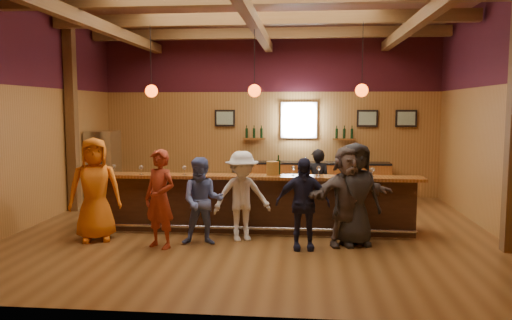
% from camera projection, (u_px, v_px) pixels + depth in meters
% --- Properties ---
extents(room, '(9.04, 9.00, 4.52)m').
position_uv_depth(room, '(255.00, 64.00, 9.43)').
color(room, brown).
rests_on(room, ground).
extents(bar_counter, '(6.30, 1.07, 1.11)m').
position_uv_depth(bar_counter, '(256.00, 203.00, 9.80)').
color(bar_counter, black).
rests_on(bar_counter, ground).
extents(back_bar_cabinet, '(4.00, 0.52, 0.95)m').
position_uv_depth(back_bar_cabinet, '(313.00, 180.00, 13.22)').
color(back_bar_cabinet, brown).
rests_on(back_bar_cabinet, ground).
extents(window, '(0.95, 0.09, 0.95)m').
position_uv_depth(window, '(299.00, 120.00, 13.32)').
color(window, silver).
rests_on(window, room).
extents(framed_pictures, '(5.35, 0.05, 0.45)m').
position_uv_depth(framed_pictures, '(332.00, 118.00, 13.22)').
color(framed_pictures, black).
rests_on(framed_pictures, room).
extents(wine_shelves, '(3.00, 0.18, 0.30)m').
position_uv_depth(wine_shelves, '(299.00, 136.00, 13.30)').
color(wine_shelves, brown).
rests_on(wine_shelves, room).
extents(pendant_lights, '(4.24, 0.24, 1.37)m').
position_uv_depth(pendant_lights, '(254.00, 90.00, 9.42)').
color(pendant_lights, black).
rests_on(pendant_lights, room).
extents(stainless_fridge, '(0.70, 0.70, 1.80)m').
position_uv_depth(stainless_fridge, '(103.00, 167.00, 12.58)').
color(stainless_fridge, silver).
rests_on(stainless_fridge, ground).
extents(customer_orange, '(1.06, 0.89, 1.86)m').
position_uv_depth(customer_orange, '(95.00, 189.00, 8.91)').
color(customer_orange, orange).
rests_on(customer_orange, ground).
extents(customer_redvest, '(0.73, 0.63, 1.69)m').
position_uv_depth(customer_redvest, '(160.00, 199.00, 8.45)').
color(customer_redvest, maroon).
rests_on(customer_redvest, ground).
extents(customer_denim, '(0.80, 0.66, 1.53)m').
position_uv_depth(customer_denim, '(203.00, 201.00, 8.66)').
color(customer_denim, '#5568AB').
rests_on(customer_denim, ground).
extents(customer_white, '(1.19, 0.93, 1.61)m').
position_uv_depth(customer_white, '(242.00, 196.00, 8.91)').
color(customer_white, silver).
rests_on(customer_white, ground).
extents(customer_navy, '(0.94, 0.45, 1.56)m').
position_uv_depth(customer_navy, '(303.00, 204.00, 8.36)').
color(customer_navy, '#1C1E39').
rests_on(customer_navy, ground).
extents(customer_brown, '(1.67, 1.17, 1.74)m').
position_uv_depth(customer_brown, '(347.00, 196.00, 8.58)').
color(customer_brown, '#5A4D48').
rests_on(customer_brown, ground).
extents(customer_dark, '(1.01, 0.82, 1.79)m').
position_uv_depth(customer_dark, '(356.00, 194.00, 8.60)').
color(customer_dark, black).
rests_on(customer_dark, ground).
extents(bartender, '(0.57, 0.39, 1.52)m').
position_uv_depth(bartender, '(317.00, 184.00, 10.60)').
color(bartender, black).
rests_on(bartender, ground).
extents(ice_bucket, '(0.24, 0.24, 0.26)m').
position_uv_depth(ice_bucket, '(273.00, 168.00, 9.45)').
color(ice_bucket, brown).
rests_on(ice_bucket, bar_counter).
extents(bottle_a, '(0.08, 0.08, 0.37)m').
position_uv_depth(bottle_a, '(278.00, 167.00, 9.51)').
color(bottle_a, black).
rests_on(bottle_a, bar_counter).
extents(bottle_b, '(0.08, 0.08, 0.35)m').
position_uv_depth(bottle_b, '(306.00, 168.00, 9.36)').
color(bottle_b, black).
rests_on(bottle_b, bar_counter).
extents(glass_a, '(0.08, 0.08, 0.18)m').
position_uv_depth(glass_a, '(114.00, 167.00, 9.71)').
color(glass_a, silver).
rests_on(glass_a, bar_counter).
extents(glass_b, '(0.08, 0.08, 0.18)m').
position_uv_depth(glass_b, '(141.00, 168.00, 9.51)').
color(glass_b, silver).
rests_on(glass_b, bar_counter).
extents(glass_c, '(0.08, 0.08, 0.18)m').
position_uv_depth(glass_c, '(184.00, 168.00, 9.49)').
color(glass_c, silver).
rests_on(glass_c, bar_counter).
extents(glass_d, '(0.07, 0.07, 0.16)m').
position_uv_depth(glass_d, '(202.00, 169.00, 9.42)').
color(glass_d, silver).
rests_on(glass_d, bar_counter).
extents(glass_e, '(0.08, 0.08, 0.19)m').
position_uv_depth(glass_e, '(242.00, 168.00, 9.50)').
color(glass_e, silver).
rests_on(glass_e, bar_counter).
extents(glass_f, '(0.08, 0.08, 0.18)m').
position_uv_depth(glass_f, '(294.00, 169.00, 9.34)').
color(glass_f, silver).
rests_on(glass_f, bar_counter).
extents(glass_g, '(0.09, 0.09, 0.19)m').
position_uv_depth(glass_g, '(319.00, 169.00, 9.28)').
color(glass_g, silver).
rests_on(glass_g, bar_counter).
extents(glass_h, '(0.08, 0.08, 0.17)m').
position_uv_depth(glass_h, '(372.00, 170.00, 9.19)').
color(glass_h, silver).
rests_on(glass_h, bar_counter).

